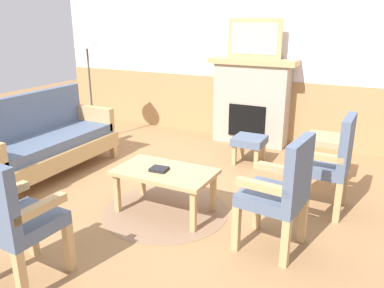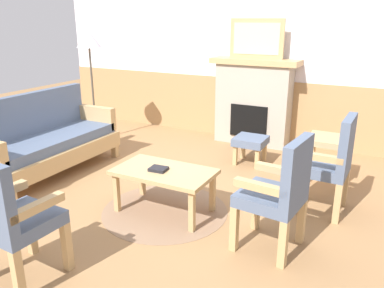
{
  "view_description": "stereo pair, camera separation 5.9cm",
  "coord_description": "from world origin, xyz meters",
  "px_view_note": "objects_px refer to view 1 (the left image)",
  "views": [
    {
      "loc": [
        1.78,
        -3.18,
        1.84
      ],
      "look_at": [
        0.0,
        0.35,
        0.55
      ],
      "focal_mm": 36.11,
      "sensor_mm": 36.0,
      "label": 1
    },
    {
      "loc": [
        1.83,
        -3.15,
        1.84
      ],
      "look_at": [
        0.0,
        0.35,
        0.55
      ],
      "focal_mm": 36.11,
      "sensor_mm": 36.0,
      "label": 2
    }
  ],
  "objects_px": {
    "armchair_front_left": "(12,216)",
    "armchair_near_fireplace": "(330,159)",
    "footstool": "(249,142)",
    "fireplace": "(251,101)",
    "side_table": "(327,146)",
    "floor_lamp_by_couch": "(87,46)",
    "coffee_table": "(165,175)",
    "framed_picture": "(255,39)",
    "book_on_table": "(159,169)",
    "couch": "(46,143)",
    "armchair_by_window_left": "(281,189)"
  },
  "relations": [
    {
      "from": "armchair_near_fireplace",
      "to": "floor_lamp_by_couch",
      "type": "xyz_separation_m",
      "value": [
        -3.61,
        0.76,
        0.91
      ]
    },
    {
      "from": "framed_picture",
      "to": "footstool",
      "type": "relative_size",
      "value": 2.0
    },
    {
      "from": "fireplace",
      "to": "side_table",
      "type": "height_order",
      "value": "fireplace"
    },
    {
      "from": "couch",
      "to": "armchair_by_window_left",
      "type": "bearing_deg",
      "value": -6.61
    },
    {
      "from": "fireplace",
      "to": "book_on_table",
      "type": "height_order",
      "value": "fireplace"
    },
    {
      "from": "book_on_table",
      "to": "footstool",
      "type": "height_order",
      "value": "book_on_table"
    },
    {
      "from": "framed_picture",
      "to": "coffee_table",
      "type": "relative_size",
      "value": 0.83
    },
    {
      "from": "couch",
      "to": "book_on_table",
      "type": "distance_m",
      "value": 1.77
    },
    {
      "from": "framed_picture",
      "to": "footstool",
      "type": "xyz_separation_m",
      "value": [
        0.28,
        -0.88,
        -1.28
      ]
    },
    {
      "from": "armchair_front_left",
      "to": "armchair_near_fireplace",
      "type": "bearing_deg",
      "value": 50.23
    },
    {
      "from": "footstool",
      "to": "armchair_by_window_left",
      "type": "bearing_deg",
      "value": -64.41
    },
    {
      "from": "armchair_by_window_left",
      "to": "floor_lamp_by_couch",
      "type": "xyz_separation_m",
      "value": [
        -3.36,
        1.65,
        0.91
      ]
    },
    {
      "from": "side_table",
      "to": "armchair_front_left",
      "type": "bearing_deg",
      "value": -119.86
    },
    {
      "from": "coffee_table",
      "to": "book_on_table",
      "type": "bearing_deg",
      "value": -143.65
    },
    {
      "from": "book_on_table",
      "to": "side_table",
      "type": "xyz_separation_m",
      "value": [
        1.33,
        1.53,
        -0.02
      ]
    },
    {
      "from": "book_on_table",
      "to": "armchair_front_left",
      "type": "xyz_separation_m",
      "value": [
        -0.35,
        -1.38,
        0.08
      ]
    },
    {
      "from": "fireplace",
      "to": "book_on_table",
      "type": "bearing_deg",
      "value": -91.41
    },
    {
      "from": "book_on_table",
      "to": "side_table",
      "type": "height_order",
      "value": "side_table"
    },
    {
      "from": "framed_picture",
      "to": "side_table",
      "type": "relative_size",
      "value": 1.45
    },
    {
      "from": "framed_picture",
      "to": "armchair_by_window_left",
      "type": "distance_m",
      "value": 3.09
    },
    {
      "from": "couch",
      "to": "armchair_front_left",
      "type": "distance_m",
      "value": 2.15
    },
    {
      "from": "fireplace",
      "to": "side_table",
      "type": "bearing_deg",
      "value": -39.52
    },
    {
      "from": "armchair_near_fireplace",
      "to": "floor_lamp_by_couch",
      "type": "height_order",
      "value": "floor_lamp_by_couch"
    },
    {
      "from": "book_on_table",
      "to": "armchair_by_window_left",
      "type": "relative_size",
      "value": 0.17
    },
    {
      "from": "coffee_table",
      "to": "armchair_by_window_left",
      "type": "distance_m",
      "value": 1.18
    },
    {
      "from": "floor_lamp_by_couch",
      "to": "armchair_by_window_left",
      "type": "bearing_deg",
      "value": -26.22
    },
    {
      "from": "armchair_by_window_left",
      "to": "armchair_near_fireplace",
      "type": "bearing_deg",
      "value": 74.28
    },
    {
      "from": "armchair_front_left",
      "to": "floor_lamp_by_couch",
      "type": "height_order",
      "value": "floor_lamp_by_couch"
    },
    {
      "from": "fireplace",
      "to": "floor_lamp_by_couch",
      "type": "bearing_deg",
      "value": -155.02
    },
    {
      "from": "book_on_table",
      "to": "side_table",
      "type": "bearing_deg",
      "value": 49.08
    },
    {
      "from": "fireplace",
      "to": "footstool",
      "type": "height_order",
      "value": "fireplace"
    },
    {
      "from": "book_on_table",
      "to": "armchair_front_left",
      "type": "distance_m",
      "value": 1.43
    },
    {
      "from": "armchair_front_left",
      "to": "couch",
      "type": "bearing_deg",
      "value": 131.0
    },
    {
      "from": "footstool",
      "to": "armchair_front_left",
      "type": "xyz_separation_m",
      "value": [
        -0.69,
        -3.09,
        0.25
      ]
    },
    {
      "from": "side_table",
      "to": "footstool",
      "type": "bearing_deg",
      "value": 170.27
    },
    {
      "from": "coffee_table",
      "to": "armchair_near_fireplace",
      "type": "relative_size",
      "value": 0.98
    },
    {
      "from": "side_table",
      "to": "fireplace",
      "type": "bearing_deg",
      "value": 140.48
    },
    {
      "from": "armchair_front_left",
      "to": "floor_lamp_by_couch",
      "type": "xyz_separation_m",
      "value": [
        -1.8,
        2.93,
        0.91
      ]
    },
    {
      "from": "fireplace",
      "to": "side_table",
      "type": "xyz_separation_m",
      "value": [
        1.27,
        -1.04,
        -0.22
      ]
    },
    {
      "from": "footstool",
      "to": "side_table",
      "type": "relative_size",
      "value": 0.73
    },
    {
      "from": "fireplace",
      "to": "couch",
      "type": "relative_size",
      "value": 0.72
    },
    {
      "from": "couch",
      "to": "footstool",
      "type": "height_order",
      "value": "couch"
    },
    {
      "from": "couch",
      "to": "armchair_by_window_left",
      "type": "distance_m",
      "value": 2.99
    },
    {
      "from": "framed_picture",
      "to": "couch",
      "type": "height_order",
      "value": "framed_picture"
    },
    {
      "from": "fireplace",
      "to": "armchair_front_left",
      "type": "bearing_deg",
      "value": -95.9
    },
    {
      "from": "footstool",
      "to": "armchair_near_fireplace",
      "type": "relative_size",
      "value": 0.41
    },
    {
      "from": "armchair_near_fireplace",
      "to": "fireplace",
      "type": "bearing_deg",
      "value": 128.02
    },
    {
      "from": "couch",
      "to": "book_on_table",
      "type": "bearing_deg",
      "value": -7.68
    },
    {
      "from": "coffee_table",
      "to": "armchair_front_left",
      "type": "relative_size",
      "value": 0.98
    },
    {
      "from": "framed_picture",
      "to": "couch",
      "type": "relative_size",
      "value": 0.44
    }
  ]
}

